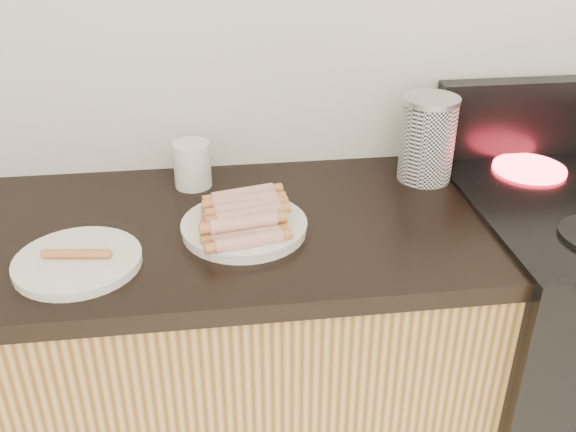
{
  "coord_description": "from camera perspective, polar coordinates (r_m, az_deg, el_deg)",
  "views": [
    {
      "loc": [
        -0.19,
        0.46,
        1.59
      ],
      "look_at": [
        -0.04,
        1.62,
        0.95
      ],
      "focal_mm": 40.0,
      "sensor_mm": 36.0,
      "label": 1
    }
  ],
  "objects": [
    {
      "name": "wall_back",
      "position": [
        1.58,
        -0.53,
        18.15
      ],
      "size": [
        4.0,
        0.04,
        2.6
      ],
      "primitive_type": "cube",
      "color": "silver",
      "rests_on": "ground"
    },
    {
      "name": "mug",
      "position": [
        1.57,
        -8.51,
        4.54
      ],
      "size": [
        0.11,
        0.11,
        0.11
      ],
      "primitive_type": "cylinder",
      "rotation": [
        0.0,
        0.0,
        0.26
      ],
      "color": "white",
      "rests_on": "counter_slab"
    },
    {
      "name": "side_plate",
      "position": [
        1.32,
        -18.18,
        -3.87
      ],
      "size": [
        0.26,
        0.26,
        0.02
      ],
      "primitive_type": "cylinder",
      "rotation": [
        0.0,
        0.0,
        -0.05
      ],
      "color": "white",
      "rests_on": "counter_slab"
    },
    {
      "name": "canister",
      "position": [
        1.61,
        12.29,
        6.72
      ],
      "size": [
        0.14,
        0.14,
        0.21
      ],
      "rotation": [
        0.0,
        0.0,
        0.14
      ],
      "color": "white",
      "rests_on": "counter_slab"
    },
    {
      "name": "burner_far_left",
      "position": [
        1.74,
        20.65,
        3.96
      ],
      "size": [
        0.18,
        0.18,
        0.01
      ],
      "primitive_type": "cylinder",
      "color": "#FF1E2D",
      "rests_on": "stove"
    },
    {
      "name": "main_plate",
      "position": [
        1.37,
        -3.9,
        -1.07
      ],
      "size": [
        0.28,
        0.28,
        0.02
      ],
      "primitive_type": "cylinder",
      "rotation": [
        0.0,
        0.0,
        0.06
      ],
      "color": "white",
      "rests_on": "counter_slab"
    },
    {
      "name": "hotdog_pile",
      "position": [
        1.36,
        -3.95,
        0.18
      ],
      "size": [
        0.14,
        0.24,
        0.06
      ],
      "rotation": [
        0.0,
        0.0,
        0.15
      ],
      "color": "#A23637",
      "rests_on": "main_plate"
    },
    {
      "name": "cabinet_base",
      "position": [
        1.77,
        -23.01,
        -15.1
      ],
      "size": [
        2.2,
        0.59,
        0.86
      ],
      "primitive_type": "cube",
      "color": "#B2834E",
      "rests_on": "floor"
    },
    {
      "name": "plain_sausages",
      "position": [
        1.32,
        -18.3,
        -3.19
      ],
      "size": [
        0.12,
        0.03,
        0.02
      ],
      "rotation": [
        0.0,
        0.0,
        -0.13
      ],
      "color": "#B05832",
      "rests_on": "side_plate"
    }
  ]
}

